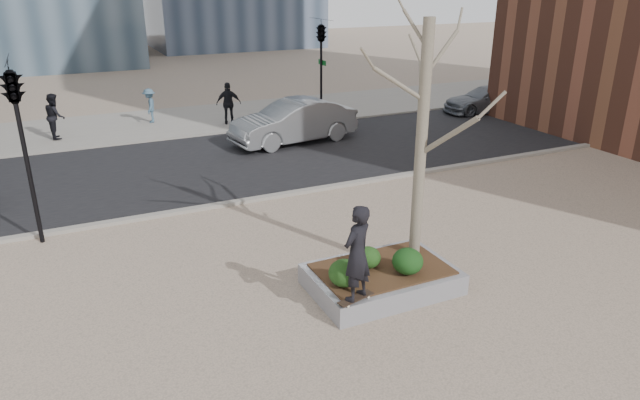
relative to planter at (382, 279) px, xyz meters
name	(u,v)px	position (x,y,z in m)	size (l,w,h in m)	color
ground	(339,299)	(-1.00, 0.00, -0.23)	(120.00, 120.00, 0.00)	tan
street	(211,164)	(-1.00, 10.00, -0.21)	(60.00, 8.00, 0.02)	black
far_sidewalk	(170,122)	(-1.00, 17.00, -0.21)	(60.00, 6.00, 0.02)	gray
planter	(382,279)	(0.00, 0.00, 0.00)	(3.00, 2.00, 0.45)	gray
planter_mulch	(382,269)	(0.00, 0.00, 0.25)	(2.70, 1.70, 0.04)	#382314
sycamore_tree	(424,105)	(1.00, 0.30, 3.56)	(2.80, 2.80, 6.60)	gray
shrub_left	(345,273)	(-1.05, -0.30, 0.54)	(0.64, 0.64, 0.54)	black
shrub_middle	(368,257)	(-0.26, 0.16, 0.49)	(0.54, 0.54, 0.46)	#153711
shrub_right	(408,261)	(0.35, -0.41, 0.54)	(0.64, 0.64, 0.54)	#153D13
skateboard	(356,299)	(-1.10, -0.87, 0.26)	(0.78, 0.20, 0.07)	black
skateboarder	(357,253)	(-1.10, -0.87, 1.24)	(0.69, 0.45, 1.88)	black
car_silver	(294,122)	(2.78, 11.41, 0.63)	(1.77, 5.07, 1.67)	gray
car_third	(486,99)	(13.39, 12.45, 0.42)	(1.74, 4.27, 1.24)	#585D65
pedestrian_a	(55,116)	(-5.74, 16.09, 0.72)	(0.89, 0.70, 1.84)	black
pedestrian_b	(150,106)	(-1.80, 17.26, 0.56)	(0.99, 0.57, 1.53)	#3F5C72
pedestrian_c	(229,103)	(1.35, 15.47, 0.73)	(1.09, 0.45, 1.85)	black
traffic_light_near	(26,156)	(-6.50, 5.60, 2.02)	(0.60, 2.48, 4.50)	black
traffic_light_far	(321,70)	(5.50, 14.60, 2.02)	(0.60, 2.48, 4.50)	black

